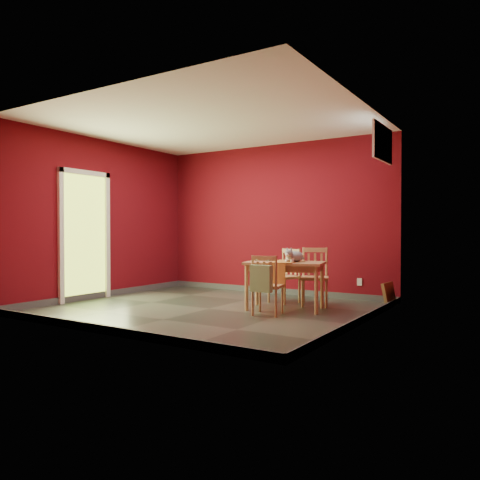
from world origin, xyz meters
The scene contains 13 objects.
ground centered at (0.00, 0.00, 0.00)m, with size 4.50×4.50×0.00m, color #2D342D.
room_shell centered at (0.00, 0.00, 0.05)m, with size 4.50×4.50×4.50m.
doorway centered at (-2.23, -0.40, 1.12)m, with size 0.06×1.01×2.13m.
window centered at (2.23, 1.00, 2.35)m, with size 0.05×0.90×0.50m.
outlet_plate centered at (1.60, 1.99, 0.30)m, with size 0.08×0.01×0.12m, color silver.
dining_table centered at (0.97, 0.53, 0.61)m, with size 1.23×0.89×0.69m.
table_runner centered at (0.97, 0.42, 0.64)m, with size 0.47×0.74×0.34m.
chair_far_left centered at (0.68, 1.13, 0.44)m, with size 0.49×0.49×0.85m.
chair_far_right centered at (1.18, 1.11, 0.45)m, with size 0.53×0.53×0.88m.
chair_near centered at (0.96, 0.00, 0.41)m, with size 0.45×0.45×0.81m.
tote_bag centered at (0.99, -0.20, 0.51)m, with size 0.30×0.18×0.42m.
cat centered at (1.10, 0.59, 0.80)m, with size 0.23×0.44×0.22m, color slate, non-canonical shape.
picture_frame centered at (2.19, 1.56, 0.18)m, with size 0.16×0.38×0.37m.
Camera 1 is at (4.01, -5.53, 1.14)m, focal length 35.00 mm.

